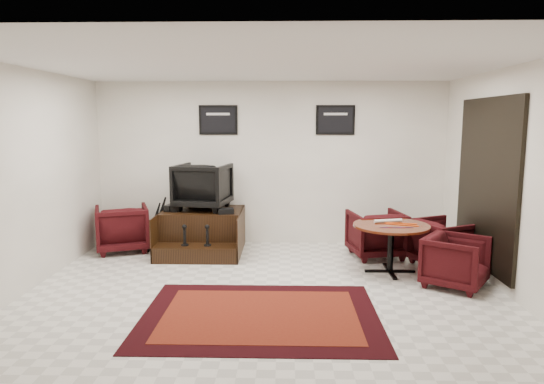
{
  "coord_description": "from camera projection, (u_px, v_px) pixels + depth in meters",
  "views": [
    {
      "loc": [
        0.24,
        -5.87,
        2.14
      ],
      "look_at": [
        0.06,
        0.9,
        1.14
      ],
      "focal_mm": 32.0,
      "sensor_mm": 36.0,
      "label": 1
    }
  ],
  "objects": [
    {
      "name": "ground",
      "position": [
        265.0,
        291.0,
        6.13
      ],
      "size": [
        6.0,
        6.0,
        0.0
      ],
      "primitive_type": "plane",
      "color": "white",
      "rests_on": "ground"
    },
    {
      "name": "room_shell",
      "position": [
        298.0,
        150.0,
        5.97
      ],
      "size": [
        6.02,
        5.02,
        2.81
      ],
      "color": "white",
      "rests_on": "ground"
    },
    {
      "name": "area_rug",
      "position": [
        260.0,
        315.0,
        5.37
      ],
      "size": [
        2.61,
        1.96,
        0.01
      ],
      "color": "black",
      "rests_on": "ground"
    },
    {
      "name": "shine_podium",
      "position": [
        203.0,
        232.0,
        7.99
      ],
      "size": [
        1.32,
        1.36,
        0.68
      ],
      "color": "black",
      "rests_on": "ground"
    },
    {
      "name": "shine_chair",
      "position": [
        203.0,
        184.0,
        8.01
      ],
      "size": [
        0.95,
        0.9,
        0.85
      ],
      "primitive_type": "imported",
      "rotation": [
        0.0,
        0.0,
        2.97
      ],
      "color": "black",
      "rests_on": "shine_podium"
    },
    {
      "name": "shoes_pair",
      "position": [
        173.0,
        208.0,
        7.91
      ],
      "size": [
        0.27,
        0.31,
        0.1
      ],
      "color": "black",
      "rests_on": "shine_podium"
    },
    {
      "name": "polish_kit",
      "position": [
        226.0,
        211.0,
        7.67
      ],
      "size": [
        0.27,
        0.22,
        0.08
      ],
      "primitive_type": "cube",
      "rotation": [
        0.0,
        0.0,
        0.23
      ],
      "color": "black",
      "rests_on": "shine_podium"
    },
    {
      "name": "umbrella_black",
      "position": [
        153.0,
        227.0,
        7.91
      ],
      "size": [
        0.32,
        0.12,
        0.85
      ],
      "primitive_type": null,
      "color": "black",
      "rests_on": "ground"
    },
    {
      "name": "umbrella_hooked",
      "position": [
        158.0,
        222.0,
        8.04
      ],
      "size": [
        0.35,
        0.13,
        0.93
      ],
      "primitive_type": null,
      "color": "black",
      "rests_on": "ground"
    },
    {
      "name": "armchair_side",
      "position": [
        122.0,
        226.0,
        7.99
      ],
      "size": [
        1.03,
        1.0,
        0.84
      ],
      "primitive_type": "imported",
      "rotation": [
        0.0,
        0.0,
        3.5
      ],
      "color": "black",
      "rests_on": "ground"
    },
    {
      "name": "meeting_table",
      "position": [
        391.0,
        231.0,
        6.82
      ],
      "size": [
        1.06,
        1.06,
        0.69
      ],
      "color": "#47160A",
      "rests_on": "ground"
    },
    {
      "name": "table_chair_back",
      "position": [
        376.0,
        232.0,
        7.65
      ],
      "size": [
        0.91,
        0.87,
        0.81
      ],
      "primitive_type": "imported",
      "rotation": [
        0.0,
        0.0,
        3.33
      ],
      "color": "black",
      "rests_on": "ground"
    },
    {
      "name": "table_chair_window",
      "position": [
        443.0,
        240.0,
        7.15
      ],
      "size": [
        0.96,
        0.98,
        0.78
      ],
      "primitive_type": "imported",
      "rotation": [
        0.0,
        0.0,
        2.02
      ],
      "color": "black",
      "rests_on": "ground"
    },
    {
      "name": "table_chair_corner",
      "position": [
        456.0,
        259.0,
        6.25
      ],
      "size": [
        0.96,
        0.97,
        0.74
      ],
      "primitive_type": "imported",
      "rotation": [
        0.0,
        0.0,
        0.96
      ],
      "color": "black",
      "rests_on": "ground"
    },
    {
      "name": "paper_roll",
      "position": [
        388.0,
        221.0,
        6.93
      ],
      "size": [
        0.42,
        0.15,
        0.05
      ],
      "primitive_type": "cylinder",
      "rotation": [
        0.0,
        1.57,
        0.24
      ],
      "color": "silver",
      "rests_on": "meeting_table"
    },
    {
      "name": "table_clutter",
      "position": [
        400.0,
        225.0,
        6.76
      ],
      "size": [
        0.57,
        0.33,
        0.01
      ],
      "color": "#FB4F0D",
      "rests_on": "meeting_table"
    }
  ]
}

